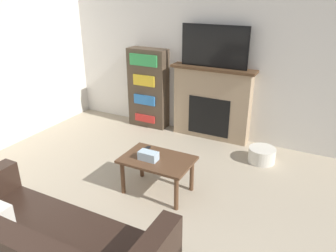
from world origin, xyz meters
The scene contains 8 objects.
wall_back centered at (0.00, 4.25, 1.35)m, with size 6.31×0.06×2.70m.
fireplace centered at (-0.05, 4.11, 0.58)m, with size 1.31×0.28×1.14m.
tv centered at (-0.05, 4.09, 1.45)m, with size 1.02×0.03×0.61m.
coffee_table centered at (-0.05, 2.36, 0.37)m, with size 0.81×0.54×0.44m.
tissue_box centered at (-0.13, 2.29, 0.49)m, with size 0.22×0.12×0.10m.
remote_control centered at (-0.28, 2.48, 0.45)m, with size 0.04×0.15×0.02m.
bookshelf centered at (-1.18, 4.09, 0.67)m, with size 0.67×0.29×1.33m.
storage_basket centered at (0.88, 3.65, 0.10)m, with size 0.37×0.37×0.20m.
Camera 1 is at (1.56, -0.51, 2.24)m, focal length 35.00 mm.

